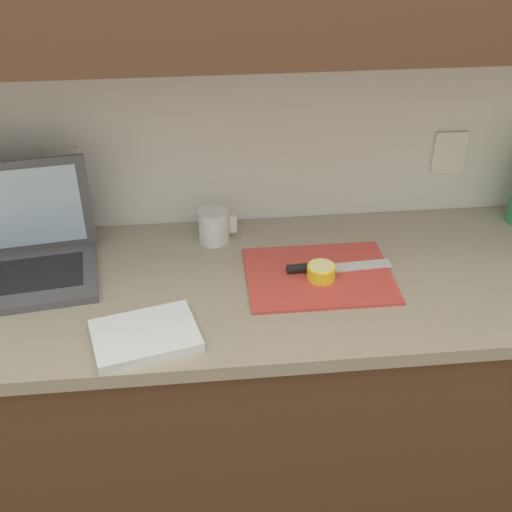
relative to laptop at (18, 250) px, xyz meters
The scene contains 7 objects.
counter_unit 0.65m from the laptop, 13.28° to the right, with size 2.46×0.59×0.91m.
laptop is the anchor object (origin of this frame).
cutting_board 0.74m from the laptop, ahead, with size 0.35×0.27×0.01m, color #D1473D.
knife 0.74m from the laptop, ahead, with size 0.26×0.05×0.02m.
lemon_half_cut 0.74m from the laptop, ahead, with size 0.07×0.07×0.04m.
measuring_cup 0.49m from the laptop, 11.48° to the left, with size 0.10×0.08×0.09m.
dish_towel 0.43m from the laptop, 42.93° to the right, with size 0.22×0.16×0.02m, color white.
Camera 1 is at (0.02, -1.26, 1.81)m, focal length 45.00 mm.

